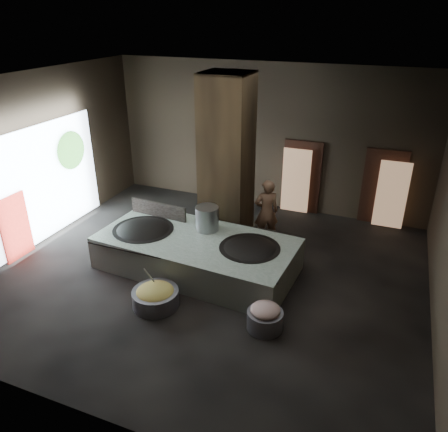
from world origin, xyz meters
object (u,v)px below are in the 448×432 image
at_px(hearth_platform, 197,253).
at_px(wok_right, 250,251).
at_px(cook, 266,212).
at_px(wok_left, 144,232).
at_px(meat_basin, 265,320).
at_px(stock_pot, 207,219).
at_px(veg_basin, 156,298).

relative_size(hearth_platform, wok_right, 3.41).
distance_m(hearth_platform, cook, 2.33).
bearing_deg(wok_left, meat_basin, -22.20).
height_order(hearth_platform, wok_right, wok_right).
bearing_deg(wok_left, cook, 37.35).
bearing_deg(cook, stock_pot, 21.66).
height_order(wok_right, stock_pot, stock_pot).
height_order(cook, veg_basin, cook).
bearing_deg(cook, meat_basin, 77.20).
distance_m(wok_left, stock_pot, 1.66).
distance_m(stock_pot, veg_basin, 2.46).
xyz_separation_m(cook, meat_basin, (1.06, -3.51, -0.71)).
bearing_deg(wok_right, hearth_platform, -177.88).
xyz_separation_m(stock_pot, veg_basin, (-0.24, -2.26, -0.94)).
height_order(wok_right, meat_basin, wok_right).
bearing_deg(meat_basin, stock_pot, 136.09).
height_order(wok_left, stock_pot, stock_pot).
bearing_deg(veg_basin, cook, 69.58).
xyz_separation_m(veg_basin, meat_basin, (2.42, 0.16, 0.01)).
height_order(veg_basin, meat_basin, meat_basin).
xyz_separation_m(hearth_platform, meat_basin, (2.24, -1.55, -0.22)).
relative_size(hearth_platform, wok_left, 3.17).
distance_m(wok_left, meat_basin, 4.02).
bearing_deg(wok_right, wok_left, -177.95).
bearing_deg(veg_basin, hearth_platform, 83.72).
bearing_deg(stock_pot, meat_basin, -43.91).
bearing_deg(hearth_platform, wok_left, -174.19).
bearing_deg(wok_left, veg_basin, -52.80).
height_order(wok_left, wok_right, wok_left).
distance_m(hearth_platform, veg_basin, 1.74).
relative_size(wok_right, stock_pot, 2.25).
relative_size(wok_left, stock_pot, 2.42).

